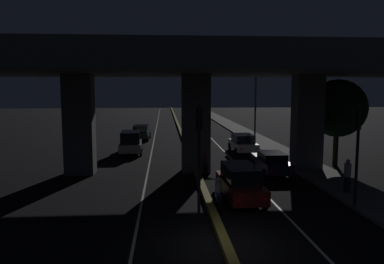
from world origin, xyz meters
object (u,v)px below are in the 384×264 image
traffic_light_right_of_median (357,138)px  car_dark_green_second_oncoming (141,132)px  street_lamp (253,101)px  car_dark_blue_second (271,162)px  car_white_third (243,143)px  pedestrian_on_sidewalk (347,176)px  motorcycle_blue_filtering_near (218,194)px  car_dark_red_lead (240,182)px  motorcycle_black_filtering_mid (205,165)px  traffic_light_left_of_median (199,139)px  car_silver_lead_oncoming (131,142)px

traffic_light_right_of_median → car_dark_green_second_oncoming: traffic_light_right_of_median is taller
street_lamp → car_dark_blue_second: street_lamp is taller
car_dark_blue_second → car_dark_green_second_oncoming: 19.78m
car_white_third → pedestrian_on_sidewalk: bearing=-169.9°
motorcycle_blue_filtering_near → pedestrian_on_sidewalk: (7.09, 1.39, 0.44)m
car_dark_green_second_oncoming → car_dark_red_lead: bearing=18.0°
street_lamp → car_white_third: street_lamp is taller
street_lamp → car_dark_blue_second: (-2.18, -14.70, -3.61)m
car_dark_red_lead → motorcycle_black_filtering_mid: bearing=9.3°
motorcycle_black_filtering_mid → motorcycle_blue_filtering_near: bearing=177.0°
traffic_light_left_of_median → car_dark_green_second_oncoming: 25.41m
street_lamp → car_dark_red_lead: street_lamp is taller
car_dark_blue_second → pedestrian_on_sidewalk: size_ratio=2.71×
car_white_third → car_dark_red_lead: bearing=166.5°
street_lamp → car_dark_red_lead: bearing=-105.0°
traffic_light_right_of_median → car_dark_red_lead: 5.88m
traffic_light_right_of_median → motorcycle_blue_filtering_near: 6.93m
traffic_light_left_of_median → street_lamp: street_lamp is taller
street_lamp → motorcycle_black_filtering_mid: bearing=-114.4°
traffic_light_left_of_median → motorcycle_black_filtering_mid: size_ratio=2.80×
motorcycle_black_filtering_mid → pedestrian_on_sidewalk: (6.98, -5.54, 0.43)m
traffic_light_right_of_median → car_white_third: size_ratio=1.11×
car_white_third → motorcycle_blue_filtering_near: bearing=162.8°
motorcycle_black_filtering_mid → car_silver_lead_oncoming: bearing=31.8°
car_dark_blue_second → pedestrian_on_sidewalk: bearing=-154.6°
street_lamp → car_dark_red_lead: 21.66m
car_dark_red_lead → pedestrian_on_sidewalk: size_ratio=2.70×
car_white_third → car_dark_green_second_oncoming: size_ratio=1.04×
traffic_light_right_of_median → car_white_third: 16.24m
car_white_third → car_silver_lead_oncoming: bearing=88.5°
car_dark_red_lead → car_dark_blue_second: size_ratio=0.99×
car_white_third → car_dark_green_second_oncoming: bearing=45.6°
traffic_light_left_of_median → street_lamp: size_ratio=0.68×
car_dark_red_lead → car_silver_lead_oncoming: 15.78m
car_dark_red_lead → car_white_third: size_ratio=1.08×
motorcycle_black_filtering_mid → street_lamp: bearing=-26.6°
car_dark_red_lead → car_silver_lead_oncoming: bearing=23.8°
car_dark_red_lead → pedestrian_on_sidewalk: (5.84, 0.47, 0.12)m
car_dark_red_lead → car_dark_blue_second: car_dark_red_lead is taller
traffic_light_right_of_median → street_lamp: bearing=88.8°
car_dark_red_lead → car_white_third: car_dark_red_lead is taller
traffic_light_right_of_median → car_silver_lead_oncoming: size_ratio=1.22×
traffic_light_left_of_median → car_dark_red_lead: (2.26, 1.76, -2.45)m
traffic_light_right_of_median → car_dark_green_second_oncoming: size_ratio=1.16×
car_silver_lead_oncoming → motorcycle_black_filtering_mid: bearing=31.7°
street_lamp → motorcycle_black_filtering_mid: size_ratio=4.14×
traffic_light_right_of_median → pedestrian_on_sidewalk: traffic_light_right_of_median is taller
car_white_third → car_dark_blue_second: bearing=-179.7°
traffic_light_right_of_median → car_dark_blue_second: traffic_light_right_of_median is taller
car_dark_green_second_oncoming → motorcycle_black_filtering_mid: (5.22, -17.19, -0.24)m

